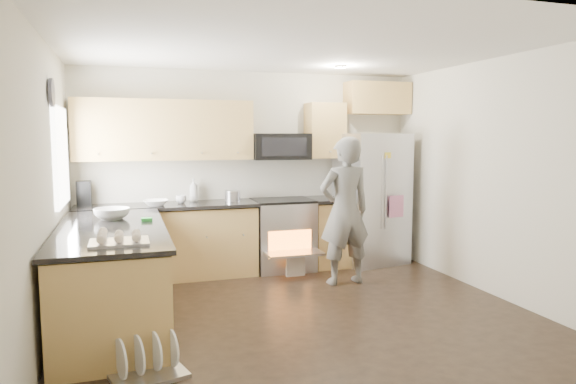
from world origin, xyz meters
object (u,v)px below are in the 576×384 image
object	(u,v)px
stove_range	(283,218)
person	(345,211)
dish_rack	(147,365)
refrigerator	(372,199)

from	to	relation	value
stove_range	person	bearing A→B (deg)	-59.81
person	dish_rack	xyz separation A→B (m)	(-2.36, -1.77, -0.79)
stove_range	person	world-z (taller)	stove_range
refrigerator	stove_range	bearing A→B (deg)	167.96
person	dish_rack	distance (m)	3.05
person	dish_rack	world-z (taller)	person
stove_range	refrigerator	xyz separation A→B (m)	(1.27, -0.05, 0.22)
refrigerator	dish_rack	bearing A→B (deg)	-150.35
refrigerator	person	xyz separation A→B (m)	(-0.77, -0.82, -0.02)
stove_range	dish_rack	distance (m)	3.28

